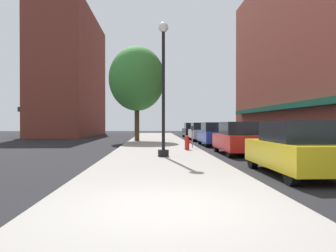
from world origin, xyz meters
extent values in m
plane|color=black|center=(4.00, 18.00, 0.00)|extent=(90.00, 90.00, 0.00)
cube|color=gray|center=(0.00, 19.00, 0.06)|extent=(4.80, 50.00, 0.12)
cube|color=brown|center=(15.00, 22.00, 9.18)|extent=(6.00, 40.00, 18.37)
cube|color=#144C38|center=(11.65, 22.00, 3.10)|extent=(0.90, 34.00, 0.50)
cube|color=brown|center=(-11.00, 37.00, 7.81)|extent=(6.00, 18.00, 15.62)
cube|color=#144C38|center=(-14.35, 37.00, 3.10)|extent=(0.90, 15.30, 0.50)
cylinder|color=black|center=(0.16, 8.57, 0.27)|extent=(0.48, 0.48, 0.30)
cylinder|color=black|center=(0.16, 8.57, 3.02)|extent=(0.14, 0.14, 5.20)
sphere|color=silver|center=(0.16, 8.57, 5.80)|extent=(0.44, 0.44, 0.44)
cylinder|color=red|center=(1.58, 12.17, 0.43)|extent=(0.26, 0.26, 0.62)
sphere|color=red|center=(1.58, 12.17, 0.79)|extent=(0.24, 0.24, 0.24)
cylinder|color=red|center=(1.72, 12.17, 0.52)|extent=(0.12, 0.10, 0.10)
cylinder|color=slate|center=(2.05, 13.68, 0.65)|extent=(0.06, 0.06, 1.05)
cube|color=#33383D|center=(2.05, 13.68, 1.30)|extent=(0.14, 0.09, 0.26)
cylinder|color=#422D1E|center=(-1.70, 21.77, 1.86)|extent=(0.40, 0.40, 3.48)
ellipsoid|color=#387F33|center=(-1.70, 21.77, 5.38)|extent=(4.74, 4.74, 5.45)
cylinder|color=black|center=(3.22, 5.60, 0.32)|extent=(0.22, 0.64, 0.64)
cylinder|color=black|center=(4.78, 5.60, 0.32)|extent=(0.22, 0.64, 0.64)
cylinder|color=black|center=(3.22, 2.40, 0.32)|extent=(0.22, 0.64, 0.64)
cube|color=gold|center=(4.00, 4.00, 0.64)|extent=(1.80, 4.30, 0.76)
cube|color=black|center=(4.00, 3.85, 1.34)|extent=(1.56, 2.20, 0.64)
cylinder|color=black|center=(3.22, 12.19, 0.32)|extent=(0.22, 0.64, 0.64)
cylinder|color=black|center=(4.78, 12.19, 0.32)|extent=(0.22, 0.64, 0.64)
cylinder|color=black|center=(3.22, 8.99, 0.32)|extent=(0.22, 0.64, 0.64)
cylinder|color=black|center=(4.78, 8.99, 0.32)|extent=(0.22, 0.64, 0.64)
cube|color=red|center=(4.00, 10.59, 0.64)|extent=(1.80, 4.30, 0.76)
cube|color=black|center=(4.00, 10.44, 1.34)|extent=(1.56, 2.20, 0.64)
cylinder|color=black|center=(3.22, 18.68, 0.32)|extent=(0.22, 0.64, 0.64)
cylinder|color=black|center=(4.78, 18.68, 0.32)|extent=(0.22, 0.64, 0.64)
cylinder|color=black|center=(3.22, 15.48, 0.32)|extent=(0.22, 0.64, 0.64)
cylinder|color=black|center=(4.78, 15.48, 0.32)|extent=(0.22, 0.64, 0.64)
cube|color=#1E389E|center=(4.00, 17.08, 0.64)|extent=(1.80, 4.30, 0.76)
cube|color=black|center=(4.00, 16.93, 1.34)|extent=(1.56, 2.20, 0.64)
cylinder|color=black|center=(3.22, 25.26, 0.32)|extent=(0.22, 0.64, 0.64)
cylinder|color=black|center=(4.78, 25.26, 0.32)|extent=(0.22, 0.64, 0.64)
cylinder|color=black|center=(3.22, 22.06, 0.32)|extent=(0.22, 0.64, 0.64)
cylinder|color=black|center=(4.78, 22.06, 0.32)|extent=(0.22, 0.64, 0.64)
cube|color=#B2B2BA|center=(4.00, 23.66, 0.64)|extent=(1.80, 4.30, 0.76)
cube|color=black|center=(4.00, 23.51, 1.34)|extent=(1.56, 2.20, 0.64)
cylinder|color=black|center=(3.22, 32.07, 0.32)|extent=(0.22, 0.64, 0.64)
cylinder|color=black|center=(4.78, 32.07, 0.32)|extent=(0.22, 0.64, 0.64)
cylinder|color=black|center=(3.22, 28.87, 0.32)|extent=(0.22, 0.64, 0.64)
cylinder|color=black|center=(4.78, 28.87, 0.32)|extent=(0.22, 0.64, 0.64)
cube|color=black|center=(4.00, 30.47, 0.64)|extent=(1.80, 4.30, 0.76)
cube|color=black|center=(4.00, 30.32, 1.34)|extent=(1.56, 2.20, 0.64)
camera|label=1|loc=(-0.26, -5.56, 1.57)|focal=34.37mm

